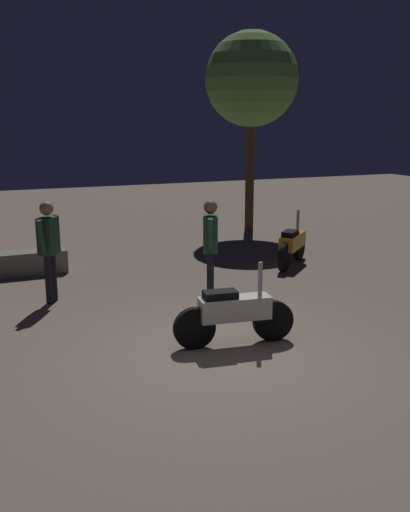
{
  "coord_description": "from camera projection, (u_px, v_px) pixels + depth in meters",
  "views": [
    {
      "loc": [
        -2.79,
        -6.19,
        2.9
      ],
      "look_at": [
        0.39,
        1.26,
        1.0
      ],
      "focal_mm": 40.09,
      "sensor_mm": 36.0,
      "label": 1
    }
  ],
  "objects": [
    {
      "name": "motorcycle_orange_parked_left",
      "position": [
        292.0,
        245.0,
        11.79
      ],
      "size": [
        1.3,
        1.18,
        1.11
      ],
      "rotation": [
        0.0,
        0.0,
        0.73
      ],
      "color": "black",
      "rests_on": "ground_plane"
    },
    {
      "name": "person_rider_beside",
      "position": [
        49.0,
        243.0,
        9.24
      ],
      "size": [
        0.44,
        0.6,
        1.67
      ],
      "rotation": [
        0.0,
        0.0,
        5.7
      ],
      "color": "black",
      "rests_on": "ground_plane"
    },
    {
      "name": "person_bystander_far",
      "position": [
        210.0,
        241.0,
        9.42
      ],
      "size": [
        0.36,
        0.64,
        1.67
      ],
      "rotation": [
        0.0,
        0.0,
        2.73
      ],
      "color": "black",
      "rests_on": "ground_plane"
    },
    {
      "name": "ground_plane",
      "position": [
        216.0,
        356.0,
        7.27
      ],
      "size": [
        40.0,
        40.0,
        0.0
      ],
      "primitive_type": "plane",
      "color": "#756656"
    },
    {
      "name": "motorcycle_white_foreground",
      "position": [
        234.0,
        313.0,
        7.55
      ],
      "size": [
        1.66,
        0.43,
        1.11
      ],
      "rotation": [
        0.0,
        0.0,
        -0.14
      ],
      "color": "black",
      "rests_on": "ground_plane"
    },
    {
      "name": "tree_left_bg",
      "position": [
        251.0,
        80.0,
        14.9
      ],
      "size": [
        2.45,
        2.45,
        5.22
      ],
      "color": "#4C331E",
      "rests_on": "ground_plane"
    }
  ]
}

